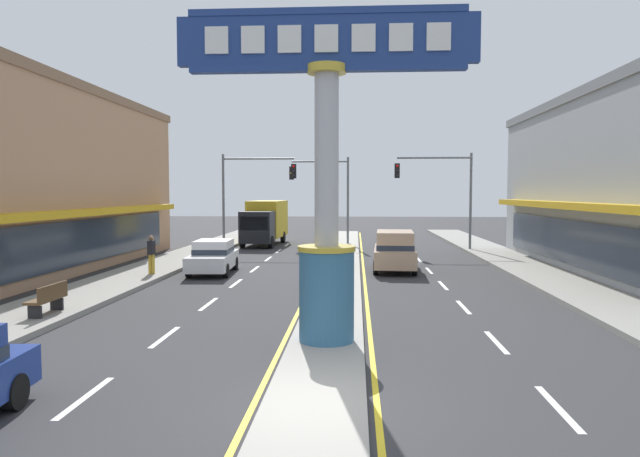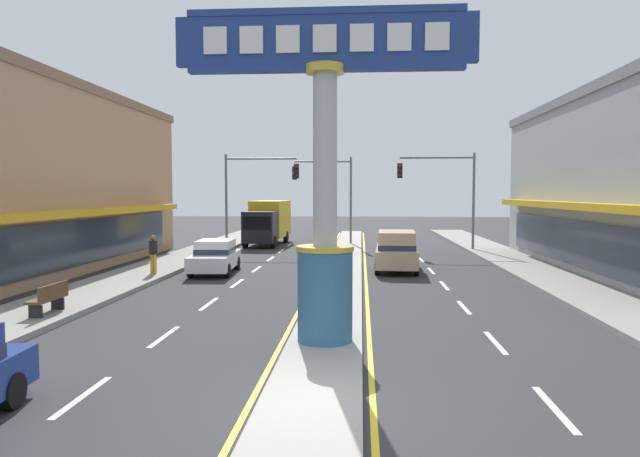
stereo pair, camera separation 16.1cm
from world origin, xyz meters
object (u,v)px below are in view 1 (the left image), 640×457
Objects in this scene: traffic_light_right_side at (443,184)px; storefront_left at (2,178)px; street_bench at (48,298)px; traffic_light_median_far at (327,186)px; suv_far_right_lane at (395,250)px; pedestrian_near_kerb at (151,252)px; traffic_light_left_side at (250,184)px; sedan_near_left_lane at (213,256)px; box_truck_near_right_lane at (265,221)px; district_sign at (327,186)px.

storefront_left is at bearing -151.15° from traffic_light_right_side.
traffic_light_right_side is 25.41m from street_bench.
traffic_light_median_far is 14.23m from suv_far_right_lane.
street_bench is 8.39m from pedestrian_near_kerb.
suv_far_right_lane is 11.12m from pedestrian_near_kerb.
storefront_left is 15.03m from traffic_light_left_side.
sedan_near_left_lane is 2.74× the size of street_bench.
traffic_light_right_side is at bearing -19.13° from box_truck_near_right_lane.
storefront_left is 18.62m from box_truck_near_right_lane.
traffic_light_right_side is at bearing 69.00° from suv_far_right_lane.
pedestrian_near_kerb is (-8.18, 10.72, -2.75)m from district_sign.
storefront_left is at bearing 175.59° from pedestrian_near_kerb.
box_truck_near_right_lane is at bearing 89.69° from sedan_near_left_lane.
storefront_left is at bearing 143.38° from district_sign.
traffic_light_median_far reaches higher than suv_far_right_lane.
traffic_light_right_side is at bearing 28.85° from storefront_left.
sedan_near_left_lane is at bearing -88.52° from traffic_light_left_side.
box_truck_near_right_lane is at bearing 177.68° from traffic_light_median_far.
box_truck_near_right_lane reaches higher than suv_far_right_lane.
district_sign is 9.15m from street_bench.
storefront_left is 4.13× the size of traffic_light_right_side.
storefront_left is at bearing -126.87° from traffic_light_left_side.
district_sign is 1.27× the size of traffic_light_left_side.
sedan_near_left_lane is 2.85m from pedestrian_near_kerb.
sedan_near_left_lane is (-8.40, -1.30, -0.20)m from suv_far_right_lane.
pedestrian_near_kerb is at bearing 89.62° from street_bench.
traffic_light_right_side is 19.11m from pedestrian_near_kerb.
suv_far_right_lane is (-3.59, -9.35, -3.26)m from traffic_light_right_side.
traffic_light_left_side is 1.00× the size of traffic_light_median_far.
traffic_light_median_far is (-7.50, 3.95, -0.05)m from traffic_light_right_side.
traffic_light_right_side is at bearing -1.37° from traffic_light_left_side.
box_truck_near_right_lane is 1.59× the size of sedan_near_left_lane.
traffic_light_median_far is 5.08m from box_truck_near_right_lane.
storefront_left is 16.01× the size of street_bench.
district_sign is 14.18m from suv_far_right_lane.
storefront_left is 4.13× the size of traffic_light_left_side.
traffic_light_left_side is 1.41× the size of sedan_near_left_lane.
traffic_light_median_far is at bearing 106.37° from suv_far_right_lane.
traffic_light_right_side is (21.29, 11.73, -0.13)m from storefront_left.
box_truck_near_right_lane is 4.37× the size of street_bench.
suv_far_right_lane is (2.55, 13.64, -2.90)m from district_sign.
pedestrian_near_kerb is at bearing -112.81° from traffic_light_median_far.
district_sign is at bearing -87.11° from traffic_light_median_far.
storefront_left is at bearing -173.40° from sedan_near_left_lane.
district_sign reaches higher than street_bench.
suv_far_right_lane is at bearing 46.33° from street_bench.
traffic_light_median_far is 0.89× the size of box_truck_near_right_lane.
district_sign is at bearing -52.67° from pedestrian_near_kerb.
traffic_light_left_side is 13.38m from suv_far_right_lane.
traffic_light_median_far is (4.78, 3.66, -0.05)m from traffic_light_left_side.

